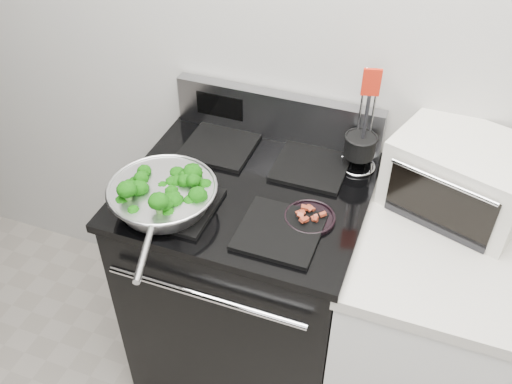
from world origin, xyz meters
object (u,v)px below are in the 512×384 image
at_px(gas_range, 249,278).
at_px(skillet, 163,196).
at_px(bacon_plate, 310,215).
at_px(utensil_holder, 359,151).
at_px(toaster_oven, 462,175).

relative_size(gas_range, skillet, 2.13).
relative_size(gas_range, bacon_plate, 7.10).
bearing_deg(gas_range, skillet, -136.22).
height_order(bacon_plate, utensil_holder, utensil_holder).
height_order(gas_range, skillet, gas_range).
distance_m(bacon_plate, utensil_holder, 0.32).
bearing_deg(toaster_oven, skillet, -137.85).
distance_m(gas_range, bacon_plate, 0.54).
distance_m(bacon_plate, toaster_oven, 0.49).
height_order(skillet, toaster_oven, toaster_oven).
bearing_deg(bacon_plate, gas_range, 160.38).
height_order(gas_range, bacon_plate, gas_range).
bearing_deg(gas_range, utensil_holder, 35.29).
bearing_deg(skillet, gas_range, 26.49).
xyz_separation_m(skillet, bacon_plate, (0.44, 0.11, -0.04)).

